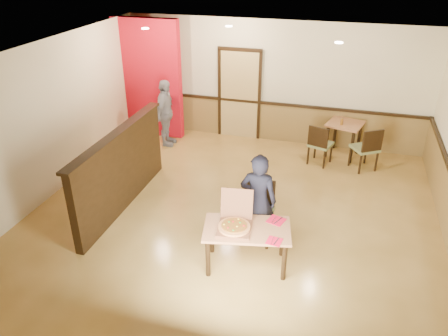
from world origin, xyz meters
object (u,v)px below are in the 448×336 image
at_px(main_table, 247,234).
at_px(passerby, 166,113).
at_px(side_table, 344,131).
at_px(diner, 258,201).
at_px(diner_chair, 258,209).
at_px(condiment, 342,122).
at_px(pizza_box, 235,224).
at_px(side_chair_left, 320,143).
at_px(side_chair_right, 367,147).

xyz_separation_m(main_table, passerby, (-2.82, 3.70, 0.22)).
height_order(side_table, diner, diner).
relative_size(diner_chair, diner, 0.63).
distance_m(main_table, diner, 0.62).
xyz_separation_m(side_table, condiment, (-0.08, -0.12, 0.25)).
height_order(pizza_box, condiment, pizza_box).
bearing_deg(side_table, passerby, -172.08).
bearing_deg(side_chair_left, pizza_box, 94.19).
bearing_deg(condiment, diner_chair, -107.70).
height_order(diner_chair, passerby, passerby).
relative_size(side_chair_left, passerby, 0.58).
bearing_deg(diner_chair, passerby, 131.68).
height_order(diner, condiment, diner).
bearing_deg(side_chair_left, side_table, -109.79).
xyz_separation_m(side_chair_right, condiment, (-0.57, 0.48, 0.32)).
distance_m(side_chair_right, pizza_box, 4.12).
distance_m(main_table, passerby, 4.66).
distance_m(diner, pizza_box, 0.65).
bearing_deg(diner, main_table, 85.92).
height_order(side_chair_left, side_chair_right, side_chair_right).
bearing_deg(condiment, passerby, -173.71).
bearing_deg(diner, condiment, -107.64).
bearing_deg(main_table, side_chair_right, 53.58).
bearing_deg(main_table, diner, 75.00).
bearing_deg(side_table, condiment, -122.90).
relative_size(main_table, diner_chair, 1.38).
height_order(side_table, passerby, passerby).
distance_m(diner_chair, passerby, 4.11).
distance_m(main_table, diner_chair, 0.73).
bearing_deg(passerby, side_table, -84.24).
distance_m(side_chair_right, condiment, 0.81).
bearing_deg(passerby, condiment, -85.88).
relative_size(main_table, side_chair_right, 1.42).
relative_size(diner_chair, side_chair_left, 1.09).
distance_m(diner, passerby, 4.23).
distance_m(side_chair_right, diner, 3.49).
height_order(main_table, side_table, side_table).
xyz_separation_m(passerby, condiment, (3.92, 0.43, 0.06)).
distance_m(main_table, side_chair_left, 3.71).
xyz_separation_m(side_chair_left, condiment, (0.39, 0.49, 0.35)).
relative_size(passerby, pizza_box, 2.57).
xyz_separation_m(diner, condiment, (1.07, 3.55, 0.06)).
relative_size(main_table, diner, 0.87).
relative_size(side_chair_left, diner, 0.58).
height_order(main_table, diner, diner).
xyz_separation_m(side_chair_left, passerby, (-3.53, 0.06, 0.29)).
bearing_deg(condiment, side_table, 57.10).
bearing_deg(side_table, diner, -107.33).
xyz_separation_m(side_chair_right, passerby, (-4.49, 0.05, 0.26)).
bearing_deg(main_table, passerby, 115.42).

